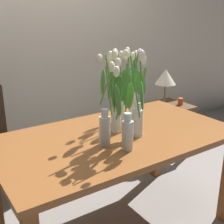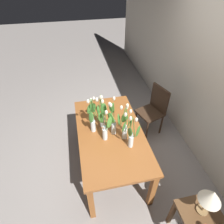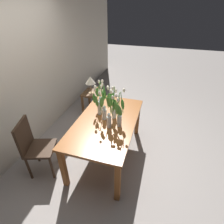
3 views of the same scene
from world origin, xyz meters
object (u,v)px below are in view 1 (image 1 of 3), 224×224
at_px(dining_table, 116,147).
at_px(tulip_vase_4, 109,109).
at_px(tulip_vase_0, 117,102).
at_px(table_lamp, 166,78).
at_px(tulip_vase_5, 135,92).
at_px(side_table, 168,115).
at_px(pillar_candle, 180,101).
at_px(tulip_vase_3, 117,95).
at_px(tulip_vase_2, 126,112).
at_px(tulip_vase_1, 137,109).

height_order(dining_table, tulip_vase_4, tulip_vase_4).
relative_size(dining_table, tulip_vase_4, 2.75).
height_order(tulip_vase_0, table_lamp, tulip_vase_0).
bearing_deg(tulip_vase_5, table_lamp, 33.08).
height_order(tulip_vase_4, side_table, tulip_vase_4).
bearing_deg(pillar_candle, table_lamp, 154.58).
bearing_deg(side_table, tulip_vase_5, -149.32).
xyz_separation_m(dining_table, tulip_vase_3, (0.12, 0.17, 0.31)).
bearing_deg(tulip_vase_4, tulip_vase_0, 39.64).
height_order(tulip_vase_2, tulip_vase_3, tulip_vase_2).
relative_size(tulip_vase_2, side_table, 1.07).
bearing_deg(pillar_candle, side_table, 153.12).
height_order(side_table, table_lamp, table_lamp).
bearing_deg(tulip_vase_1, dining_table, 138.55).
distance_m(tulip_vase_3, tulip_vase_4, 0.35).
bearing_deg(tulip_vase_1, tulip_vase_2, -145.49).
relative_size(tulip_vase_3, side_table, 0.97).
bearing_deg(tulip_vase_2, table_lamp, 37.92).
xyz_separation_m(tulip_vase_0, side_table, (1.18, 0.70, -0.53)).
height_order(dining_table, tulip_vase_0, tulip_vase_0).
bearing_deg(tulip_vase_5, tulip_vase_4, -145.66).
distance_m(tulip_vase_4, tulip_vase_5, 0.51).
xyz_separation_m(tulip_vase_1, tulip_vase_5, (0.20, 0.28, 0.02)).
relative_size(tulip_vase_5, side_table, 0.97).
distance_m(tulip_vase_1, side_table, 1.46).
height_order(table_lamp, pillar_candle, table_lamp).
distance_m(tulip_vase_2, side_table, 1.69).
bearing_deg(tulip_vase_2, tulip_vase_1, 34.51).
xyz_separation_m(tulip_vase_3, tulip_vase_5, (0.18, 0.03, -0.01)).
relative_size(tulip_vase_2, table_lamp, 1.48).
relative_size(tulip_vase_1, side_table, 1.06).
height_order(tulip_vase_1, tulip_vase_3, tulip_vase_1).
xyz_separation_m(tulip_vase_1, table_lamp, (1.06, 0.84, -0.07)).
bearing_deg(tulip_vase_3, tulip_vase_1, -94.90).
xyz_separation_m(tulip_vase_1, pillar_candle, (1.23, 0.76, -0.34)).
relative_size(dining_table, table_lamp, 4.02).
xyz_separation_m(tulip_vase_2, tulip_vase_5, (0.38, 0.41, -0.03)).
height_order(dining_table, tulip_vase_1, tulip_vase_1).
height_order(tulip_vase_2, tulip_vase_5, tulip_vase_2).
relative_size(tulip_vase_0, tulip_vase_1, 0.96).
distance_m(side_table, pillar_candle, 0.20).
bearing_deg(tulip_vase_3, tulip_vase_4, -132.58).
bearing_deg(pillar_candle, dining_table, -153.22).
xyz_separation_m(tulip_vase_3, pillar_candle, (1.20, 0.50, -0.37)).
distance_m(dining_table, tulip_vase_5, 0.47).
distance_m(tulip_vase_3, pillar_candle, 1.36).
relative_size(dining_table, tulip_vase_5, 3.01).
bearing_deg(table_lamp, pillar_candle, -25.42).
xyz_separation_m(tulip_vase_5, pillar_candle, (1.02, 0.48, -0.36)).
height_order(tulip_vase_5, table_lamp, tulip_vase_5).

